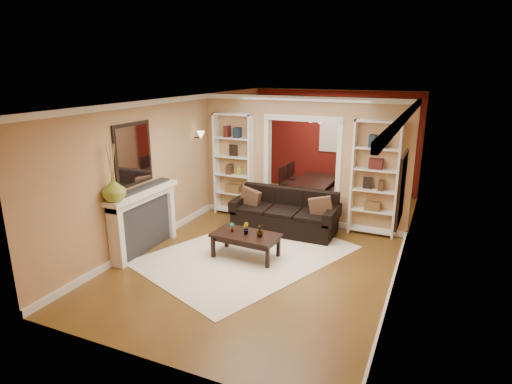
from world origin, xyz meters
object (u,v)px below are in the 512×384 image
at_px(coffee_table, 246,246).
at_px(bookshelf_left, 234,165).
at_px(sofa, 285,212).
at_px(fireplace, 145,221).
at_px(bookshelf_right, 375,179).
at_px(dining_table, 316,191).

distance_m(coffee_table, bookshelf_left, 2.57).
xyz_separation_m(sofa, fireplace, (-1.98, -1.95, 0.16)).
relative_size(bookshelf_left, bookshelf_right, 1.00).
bearing_deg(bookshelf_left, fireplace, -102.05).
relative_size(sofa, coffee_table, 1.85).
bearing_deg(dining_table, fireplace, 154.41).
distance_m(bookshelf_right, fireplace, 4.47).
distance_m(coffee_table, bookshelf_right, 2.91).
xyz_separation_m(sofa, bookshelf_right, (1.66, 0.58, 0.73)).
bearing_deg(sofa, bookshelf_left, 158.12).
xyz_separation_m(coffee_table, bookshelf_left, (-1.25, 2.04, 0.93)).
xyz_separation_m(sofa, coffee_table, (-0.19, -1.46, -0.20)).
height_order(coffee_table, bookshelf_left, bookshelf_left).
bearing_deg(bookshelf_right, fireplace, -145.20).
relative_size(sofa, dining_table, 1.33).
distance_m(sofa, dining_table, 2.25).
bearing_deg(dining_table, sofa, 179.31).
height_order(sofa, bookshelf_left, bookshelf_left).
relative_size(bookshelf_left, fireplace, 1.35).
xyz_separation_m(sofa, dining_table, (0.03, 2.25, -0.14)).
xyz_separation_m(fireplace, dining_table, (2.01, 4.20, -0.30)).
bearing_deg(bookshelf_left, sofa, -21.88).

